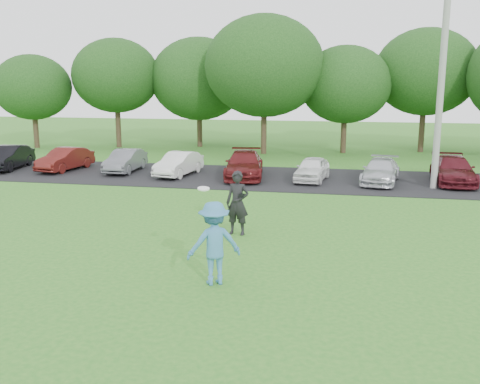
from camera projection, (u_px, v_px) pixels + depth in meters
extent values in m
plane|color=#277220|center=(213.00, 272.00, 13.20)|extent=(100.00, 100.00, 0.00)
cube|color=black|center=(278.00, 178.00, 25.68)|extent=(32.00, 6.50, 0.03)
cylinder|color=#959691|center=(441.00, 83.00, 22.38)|extent=(0.28, 0.28, 9.05)
imported|color=teal|center=(214.00, 243.00, 12.27)|extent=(1.45, 1.21, 1.95)
cylinder|color=white|center=(204.00, 189.00, 11.86)|extent=(0.27, 0.27, 0.08)
imported|color=black|center=(237.00, 203.00, 16.24)|extent=(0.77, 0.56, 1.96)
cube|color=black|center=(242.00, 195.00, 15.97)|extent=(0.15, 0.12, 0.10)
imported|color=black|center=(8.00, 158.00, 28.11)|extent=(1.78, 3.84, 1.22)
imported|color=#561612|center=(65.00, 159.00, 27.77)|extent=(1.76, 3.67, 1.16)
imported|color=slate|center=(125.00, 161.00, 27.32)|extent=(1.26, 3.45, 1.13)
imported|color=silver|center=(179.00, 164.00, 26.28)|extent=(1.73, 3.59, 1.13)
imported|color=#591315|center=(244.00, 165.00, 25.65)|extent=(2.31, 4.51, 1.25)
imported|color=white|center=(312.00, 169.00, 24.92)|extent=(1.72, 3.36, 1.10)
imported|color=silver|center=(381.00, 171.00, 24.39)|extent=(2.10, 3.92, 1.08)
imported|color=#501119|center=(453.00, 170.00, 24.30)|extent=(1.75, 4.16, 1.20)
cylinder|color=#38281C|center=(36.00, 132.00, 37.10)|extent=(0.36, 0.36, 2.20)
ellipsoid|color=#214C19|center=(33.00, 87.00, 36.47)|extent=(5.20, 5.20, 4.42)
cylinder|color=#38281C|center=(118.00, 128.00, 37.36)|extent=(0.36, 0.36, 2.70)
ellipsoid|color=#214C19|center=(116.00, 76.00, 36.62)|extent=(5.94, 5.94, 5.05)
cylinder|color=#38281C|center=(200.00, 131.00, 37.72)|extent=(0.36, 0.36, 2.20)
ellipsoid|color=#214C19|center=(199.00, 79.00, 36.98)|extent=(6.68, 6.68, 5.68)
cylinder|color=#38281C|center=(264.00, 133.00, 34.04)|extent=(0.36, 0.36, 2.70)
ellipsoid|color=#214C19|center=(264.00, 66.00, 33.19)|extent=(7.42, 7.42, 6.31)
cylinder|color=#38281C|center=(343.00, 136.00, 34.49)|extent=(0.36, 0.36, 2.20)
ellipsoid|color=#214C19|center=(346.00, 84.00, 33.82)|extent=(5.76, 5.76, 4.90)
cylinder|color=#38281C|center=(422.00, 131.00, 34.85)|extent=(0.36, 0.36, 2.70)
ellipsoid|color=#214C19|center=(426.00, 72.00, 34.07)|extent=(6.50, 6.50, 5.53)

